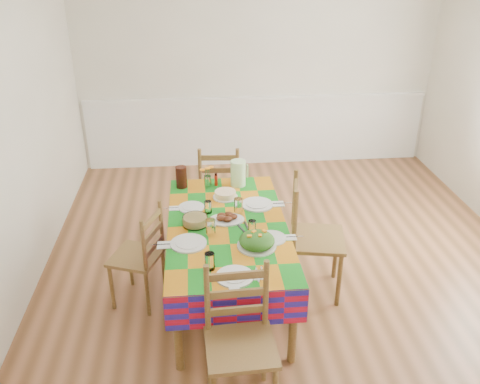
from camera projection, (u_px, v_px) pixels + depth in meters
name	position (u px, v px, depth m)	size (l,w,h in m)	color
room	(296.00, 129.00, 4.08)	(4.58, 5.08, 2.78)	brown
wainscot	(257.00, 128.00, 6.68)	(4.41, 0.06, 0.92)	white
dining_table	(227.00, 232.00, 4.07)	(0.95, 1.76, 0.69)	brown
setting_near_head	(226.00, 271.00, 3.42)	(0.42, 0.28, 0.12)	silver
setting_left_near	(196.00, 237.00, 3.80)	(0.50, 0.30, 0.13)	silver
setting_left_far	(197.00, 207.00, 4.24)	(0.40, 0.24, 0.11)	silver
setting_right_near	(265.00, 234.00, 3.86)	(0.42, 0.24, 0.11)	silver
setting_right_far	(251.00, 205.00, 4.27)	(0.51, 0.30, 0.13)	silver
meat_platter	(226.00, 218.00, 4.08)	(0.29, 0.21, 0.06)	silver
salad_platter	(257.00, 241.00, 3.72)	(0.29, 0.29, 0.12)	silver
pasta_bowl	(195.00, 221.00, 4.01)	(0.20, 0.20, 0.07)	white
cake	(225.00, 195.00, 4.44)	(0.22, 0.22, 0.06)	silver
serving_utensils	(246.00, 230.00, 3.95)	(0.12, 0.26, 0.01)	black
flower_vase	(208.00, 178.00, 4.61)	(0.13, 0.11, 0.21)	white
hot_sauce	(216.00, 179.00, 4.65)	(0.03, 0.03, 0.12)	red
green_pitcher	(238.00, 173.00, 4.63)	(0.14, 0.14, 0.24)	#C0F0A9
tea_pitcher	(181.00, 177.00, 4.60)	(0.10, 0.10, 0.20)	black
name_card	(234.00, 289.00, 3.27)	(0.07, 0.02, 0.02)	silver
chair_near	(240.00, 342.00, 3.14)	(0.45, 0.43, 0.97)	brown
chair_far	(220.00, 188.00, 5.11)	(0.45, 0.43, 0.95)	brown
chair_left	(141.00, 257.00, 4.08)	(0.48, 0.49, 0.87)	brown
chair_right	(311.00, 238.00, 4.18)	(0.51, 0.53, 1.04)	brown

